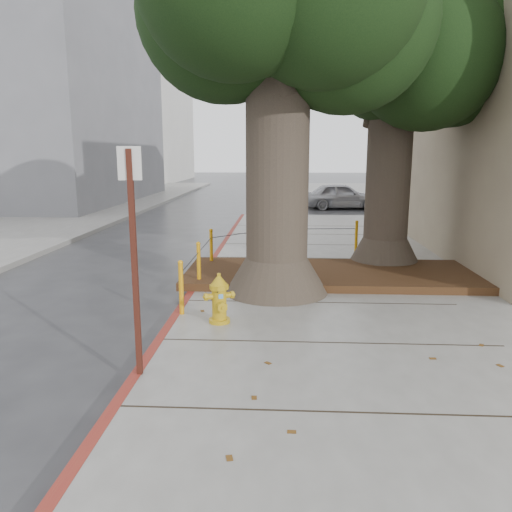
{
  "coord_description": "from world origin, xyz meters",
  "views": [
    {
      "loc": [
        -0.18,
        -6.91,
        2.85
      ],
      "look_at": [
        -0.65,
        1.59,
        1.1
      ],
      "focal_mm": 35.0,
      "sensor_mm": 36.0,
      "label": 1
    }
  ],
  "objects_px": {
    "fire_hydrant": "(219,299)",
    "car_dark": "(79,199)",
    "car_silver": "(341,196)",
    "signpost": "(134,250)"
  },
  "relations": [
    {
      "from": "fire_hydrant",
      "to": "car_dark",
      "type": "distance_m",
      "value": 19.08
    },
    {
      "from": "car_dark",
      "to": "car_silver",
      "type": "bearing_deg",
      "value": 4.53
    },
    {
      "from": "fire_hydrant",
      "to": "car_silver",
      "type": "relative_size",
      "value": 0.21
    },
    {
      "from": "signpost",
      "to": "car_silver",
      "type": "bearing_deg",
      "value": 73.34
    },
    {
      "from": "signpost",
      "to": "car_silver",
      "type": "relative_size",
      "value": 0.7
    },
    {
      "from": "car_silver",
      "to": "car_dark",
      "type": "distance_m",
      "value": 13.33
    },
    {
      "from": "fire_hydrant",
      "to": "car_dark",
      "type": "relative_size",
      "value": 0.19
    },
    {
      "from": "fire_hydrant",
      "to": "car_dark",
      "type": "xyz_separation_m",
      "value": [
        -9.16,
        16.74,
        0.06
      ]
    },
    {
      "from": "signpost",
      "to": "car_dark",
      "type": "xyz_separation_m",
      "value": [
        -8.41,
        18.71,
        -1.11
      ]
    },
    {
      "from": "fire_hydrant",
      "to": "signpost",
      "type": "distance_m",
      "value": 2.42
    }
  ]
}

